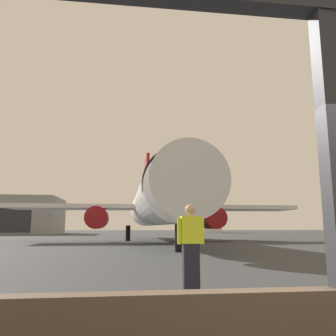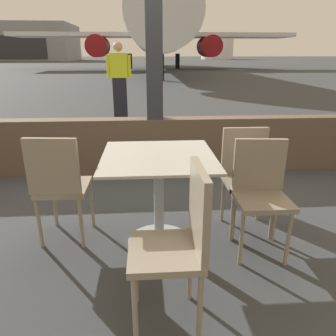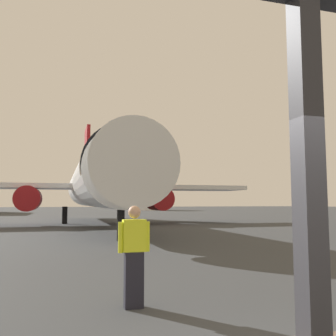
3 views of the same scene
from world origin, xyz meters
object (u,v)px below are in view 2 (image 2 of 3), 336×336
Objects in this scene: cafe_chair_window_left at (181,236)px; airplane at (154,31)px; distant_hangar at (15,42)px; cafe_chair_aisle_right at (246,171)px; cafe_chair_aisle_left at (260,187)px; fuel_storage_tank at (217,49)px; cafe_chair_window_right at (59,181)px; dining_table at (159,191)px; ground_crew_worker at (119,80)px.

cafe_chair_window_left is 29.57m from airplane.
airplane is 50.52m from distant_hangar.
cafe_chair_aisle_right is at bearing -90.08° from airplane.
airplane is (0.03, 28.69, 2.85)m from cafe_chair_aisle_left.
cafe_chair_aisle_right is at bearing -101.93° from fuel_storage_tank.
cafe_chair_aisle_left is (1.57, -0.18, -0.02)m from cafe_chair_window_right.
dining_table is at bearing -91.63° from airplane.
cafe_chair_window_right is at bearing -173.91° from cafe_chair_aisle_right.
cafe_chair_aisle_right is 0.11× the size of fuel_storage_tank.
cafe_chair_aisle_right is (1.56, 0.17, -0.01)m from cafe_chair_window_right.
cafe_chair_aisle_right reaches higher than cafe_chair_aisle_left.
cafe_chair_window_right is 0.12× the size of fuel_storage_tank.
dining_table is 75.87m from distant_hangar.
cafe_chair_aisle_left is (0.78, -0.09, 0.05)m from dining_table.
distant_hangar reaches higher than ground_crew_worker.
dining_table is 0.83m from cafe_chair_window_left.
distant_hangar reaches higher than cafe_chair_window_right.
ground_crew_worker reaches higher than cafe_chair_aisle_left.
cafe_chair_aisle_right is at bearing -68.70° from distant_hangar.
fuel_storage_tank is (18.80, 76.69, 1.52)m from ground_crew_worker.
distant_hangar reaches higher than fuel_storage_tank.
dining_table is at bearing -102.41° from fuel_storage_tank.
cafe_chair_aisle_left is 0.51× the size of ground_crew_worker.
ground_crew_worker is at bearing -93.76° from airplane.
fuel_storage_tank is (18.02, 83.11, 1.85)m from cafe_chair_window_left.
ground_crew_worker is 70.40m from distant_hangar.
ground_crew_worker is (0.08, 5.50, 0.36)m from cafe_chair_window_right.
fuel_storage_tank reaches higher than dining_table.
dining_table is at bearing -161.96° from cafe_chair_aisle_right.
cafe_chair_window_left is (0.09, -0.82, 0.10)m from dining_table.
distant_hangar is at bearing 111.76° from ground_crew_worker.
cafe_chair_window_right is 1.03× the size of cafe_chair_aisle_right.
distant_hangar is at bearing 110.52° from cafe_chair_window_left.
ground_crew_worker reaches higher than dining_table.
cafe_chair_aisle_left is at bearing 46.47° from cafe_chair_window_left.
cafe_chair_window_right is 5.51m from ground_crew_worker.
cafe_chair_window_left is at bearing -102.23° from fuel_storage_tank.
distant_hangar is at bearing -165.80° from fuel_storage_tank.
cafe_chair_window_left is 1.04× the size of cafe_chair_window_right.
cafe_chair_window_right is 28.70m from airplane.
dining_table is at bearing -82.87° from ground_crew_worker.
cafe_chair_window_left is at bearing -133.53° from cafe_chair_aisle_left.
distant_hangar is (-26.08, 65.34, 2.65)m from ground_crew_worker.
fuel_storage_tank is at bearing 78.12° from cafe_chair_aisle_left.
ground_crew_worker is 78.98m from fuel_storage_tank.
fuel_storage_tank is at bearing 77.77° from cafe_chair_window_left.
ground_crew_worker is at bearing 96.98° from cafe_chair_window_left.
dining_table is 0.49× the size of ground_crew_worker.
fuel_storage_tank is (17.33, 82.03, 1.89)m from cafe_chair_aisle_right.
cafe_chair_window_right is at bearing -90.88° from ground_crew_worker.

